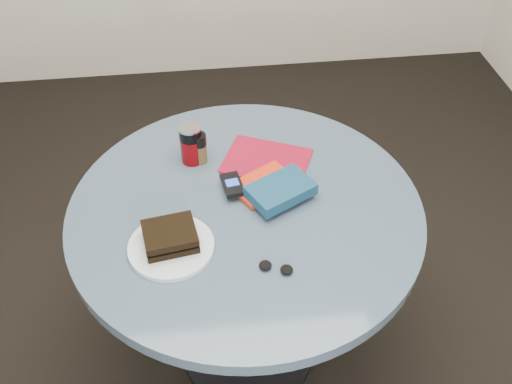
{
  "coord_description": "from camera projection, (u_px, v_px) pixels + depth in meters",
  "views": [
    {
      "loc": [
        -0.11,
        -1.14,
        1.88
      ],
      "look_at": [
        0.03,
        0.0,
        0.8
      ],
      "focal_mm": 40.0,
      "sensor_mm": 36.0,
      "label": 1
    }
  ],
  "objects": [
    {
      "name": "red_book",
      "position": [
        264.0,
        184.0,
        1.65
      ],
      "size": [
        0.21,
        0.19,
        0.01
      ],
      "primitive_type": "cube",
      "rotation": [
        0.0,
        0.0,
        0.53
      ],
      "color": "red",
      "rests_on": "magazine"
    },
    {
      "name": "sandwich",
      "position": [
        170.0,
        236.0,
        1.47
      ],
      "size": [
        0.15,
        0.13,
        0.05
      ],
      "color": "black",
      "rests_on": "plate"
    },
    {
      "name": "mp3_player",
      "position": [
        232.0,
        185.0,
        1.63
      ],
      "size": [
        0.07,
        0.1,
        0.02
      ],
      "color": "black",
      "rests_on": "red_book"
    },
    {
      "name": "magazine",
      "position": [
        267.0,
        161.0,
        1.74
      ],
      "size": [
        0.31,
        0.28,
        0.0
      ],
      "primitive_type": "cube",
      "rotation": [
        0.0,
        0.0,
        -0.42
      ],
      "color": "maroon",
      "rests_on": "table"
    },
    {
      "name": "table",
      "position": [
        246.0,
        244.0,
        1.72
      ],
      "size": [
        1.0,
        1.0,
        0.75
      ],
      "color": "black",
      "rests_on": "ground"
    },
    {
      "name": "plate",
      "position": [
        171.0,
        247.0,
        1.48
      ],
      "size": [
        0.27,
        0.27,
        0.01
      ],
      "primitive_type": "cylinder",
      "rotation": [
        0.0,
        0.0,
        0.23
      ],
      "color": "white",
      "rests_on": "table"
    },
    {
      "name": "ground",
      "position": [
        248.0,
        349.0,
        2.12
      ],
      "size": [
        4.0,
        4.0,
        0.0
      ],
      "primitive_type": "plane",
      "color": "black",
      "rests_on": "ground"
    },
    {
      "name": "soda_can",
      "position": [
        191.0,
        144.0,
        1.71
      ],
      "size": [
        0.09,
        0.09,
        0.13
      ],
      "color": "maroon",
      "rests_on": "table"
    },
    {
      "name": "pepper_grinder",
      "position": [
        200.0,
        148.0,
        1.71
      ],
      "size": [
        0.06,
        0.06,
        0.1
      ],
      "color": "#4E4321",
      "rests_on": "table"
    },
    {
      "name": "headphones",
      "position": [
        276.0,
        268.0,
        1.43
      ],
      "size": [
        0.09,
        0.06,
        0.02
      ],
      "color": "black",
      "rests_on": "table"
    },
    {
      "name": "novel",
      "position": [
        280.0,
        190.0,
        1.6
      ],
      "size": [
        0.21,
        0.19,
        0.03
      ],
      "primitive_type": "cube",
      "rotation": [
        0.0,
        0.0,
        0.48
      ],
      "color": "navy",
      "rests_on": "red_book"
    }
  ]
}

